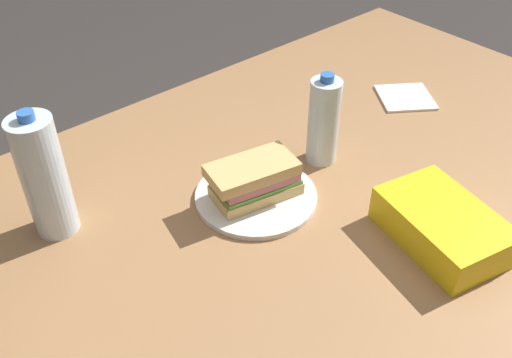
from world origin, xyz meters
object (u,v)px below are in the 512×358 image
Objects in this scene: dining_table at (302,250)px; water_bottle_tall at (44,177)px; chip_bag at (442,226)px; sandwich at (255,179)px; paper_plate at (256,196)px; water_bottle_spare at (323,121)px.

water_bottle_tall is at bearing -40.08° from dining_table.
water_bottle_tall reaches higher than chip_bag.
sandwich reaches higher than chip_bag.
dining_table is at bearing 101.06° from sandwich.
chip_bag reaches higher than paper_plate.
water_bottle_spare is at bearing 162.18° from water_bottle_tall.
water_bottle_spare is (-0.19, -0.01, 0.09)m from paper_plate.
dining_table is 9.14× the size of water_bottle_spare.
water_bottle_tall is (0.52, -0.49, 0.09)m from chip_bag.
dining_table is at bearing 139.92° from water_bottle_tall.
dining_table is 9.53× the size of sandwich.
dining_table is 8.20× the size of chip_bag.
water_bottle_spare is at bearing -177.08° from paper_plate.
water_bottle_spare reaches higher than dining_table.
dining_table is 0.27m from chip_bag.
paper_plate is 1.18× the size of water_bottle_spare.
paper_plate is at bearing -136.99° from chip_bag.
water_bottle_spare is at bearing -176.84° from sandwich.
chip_bag is at bearing 120.76° from sandwich.
water_bottle_spare is (-0.20, -0.01, 0.04)m from sandwich.
chip_bag reaches higher than dining_table.
chip_bag is at bearing 136.51° from water_bottle_tall.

